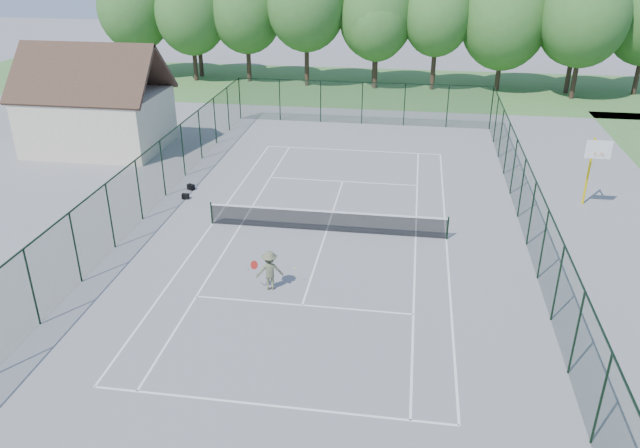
{
  "coord_description": "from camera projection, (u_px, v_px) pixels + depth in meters",
  "views": [
    {
      "loc": [
        3.62,
        -25.79,
        12.67
      ],
      "look_at": [
        0.0,
        -2.0,
        1.3
      ],
      "focal_mm": 35.0,
      "sensor_mm": 36.0,
      "label": 1
    }
  ],
  "objects": [
    {
      "name": "utility_building",
      "position": [
        95.0,
        100.0,
        38.74
      ],
      "size": [
        8.6,
        6.27,
        6.63
      ],
      "color": "beige",
      "rests_on": "ground"
    },
    {
      "name": "tree_line_far",
      "position": [
        376.0,
        16.0,
        53.22
      ],
      "size": [
        39.4,
        6.4,
        9.7
      ],
      "color": "#3A281F",
      "rests_on": "ground"
    },
    {
      "name": "court_lines",
      "position": [
        326.0,
        231.0,
        28.96
      ],
      "size": [
        11.05,
        23.85,
        0.01
      ],
      "color": "white",
      "rests_on": "ground"
    },
    {
      "name": "tennis_net",
      "position": [
        327.0,
        220.0,
        28.71
      ],
      "size": [
        11.08,
        0.08,
        1.1
      ],
      "color": "black",
      "rests_on": "ground"
    },
    {
      "name": "tennis_player",
      "position": [
        270.0,
        270.0,
        23.98
      ],
      "size": [
        1.82,
        0.89,
        1.61
      ],
      "color": "#616747",
      "rests_on": "ground"
    },
    {
      "name": "basketball_goal",
      "position": [
        594.0,
        159.0,
        30.31
      ],
      "size": [
        1.2,
        1.43,
        3.65
      ],
      "color": "yellow",
      "rests_on": "ground"
    },
    {
      "name": "sports_bag_b",
      "position": [
        185.0,
        196.0,
        32.38
      ],
      "size": [
        0.37,
        0.24,
        0.28
      ],
      "primitive_type": "cube",
      "rotation": [
        0.0,
        0.0,
        0.05
      ],
      "color": "black",
      "rests_on": "ground"
    },
    {
      "name": "grass_far",
      "position": [
        374.0,
        86.0,
        55.78
      ],
      "size": [
        80.0,
        16.0,
        0.01
      ],
      "primitive_type": "cube",
      "color": "#4D833D",
      "rests_on": "ground"
    },
    {
      "name": "sports_bag_a",
      "position": [
        191.0,
        187.0,
        33.53
      ],
      "size": [
        0.43,
        0.35,
        0.3
      ],
      "primitive_type": "cube",
      "rotation": [
        0.0,
        0.0,
        -0.4
      ],
      "color": "black",
      "rests_on": "ground"
    },
    {
      "name": "ground",
      "position": [
        326.0,
        231.0,
        28.96
      ],
      "size": [
        140.0,
        140.0,
        0.0
      ],
      "primitive_type": "plane",
      "color": "gray",
      "rests_on": "ground"
    },
    {
      "name": "fence_enclosure",
      "position": [
        327.0,
        200.0,
        28.29
      ],
      "size": [
        18.05,
        36.05,
        3.02
      ],
      "color": "#193320",
      "rests_on": "ground"
    }
  ]
}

